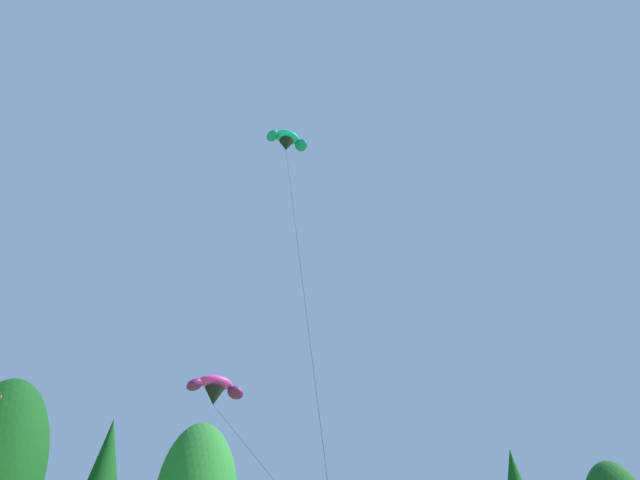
% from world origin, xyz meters
% --- Properties ---
extents(parafoil_kite_high_teal, '(2.50, 9.00, 23.00)m').
position_xyz_m(parafoil_kite_high_teal, '(-1.20, 25.11, 23.64)').
color(parafoil_kite_high_teal, teal).
extents(parafoil_kite_mid_magenta, '(5.81, 15.04, 11.56)m').
position_xyz_m(parafoil_kite_mid_magenta, '(-3.11, 31.74, 11.96)').
color(parafoil_kite_mid_magenta, '#D12893').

